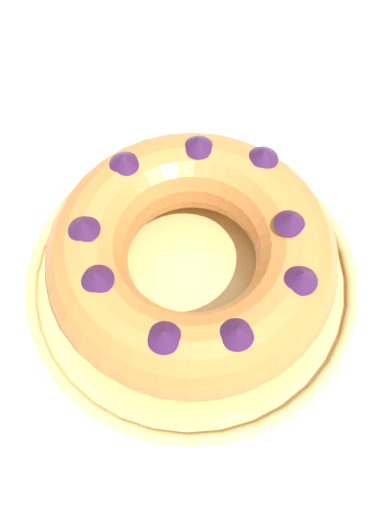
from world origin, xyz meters
TOP-DOWN VIEW (x-y plane):
  - ground_plane at (0.00, 0.00)m, footprint 8.00×8.00m
  - dining_table at (0.00, 0.00)m, footprint 1.57×1.12m
  - serving_dish at (0.02, -0.01)m, footprint 0.34×0.34m
  - bundt_cake at (0.02, -0.01)m, footprint 0.28×0.28m

SIDE VIEW (x-z plane):
  - ground_plane at x=0.00m, z-range 0.00..0.00m
  - dining_table at x=0.00m, z-range 0.31..1.09m
  - serving_dish at x=0.02m, z-range 0.78..0.80m
  - bundt_cake at x=0.02m, z-range 0.79..0.89m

